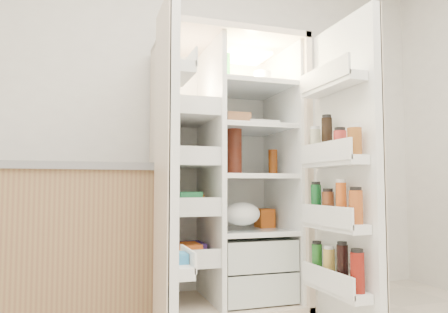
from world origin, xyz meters
name	(u,v)px	position (x,y,z in m)	size (l,w,h in m)	color
wall_back	(186,115)	(0.00, 2.00, 1.35)	(4.00, 0.02, 2.70)	silver
refrigerator	(226,197)	(0.20, 1.65, 0.74)	(0.92, 0.70, 1.80)	beige
freezer_door	(167,171)	(-0.32, 1.05, 0.89)	(0.15, 0.40, 1.72)	white
fridge_door	(344,177)	(0.66, 0.96, 0.87)	(0.17, 0.58, 1.72)	white
kitchen_counter	(55,243)	(-0.88, 1.66, 0.48)	(1.31, 0.70, 0.95)	olive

